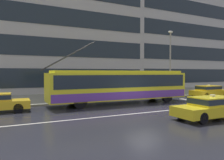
% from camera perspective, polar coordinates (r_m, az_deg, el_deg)
% --- Properties ---
extents(ground_plane, '(160.00, 160.00, 0.00)m').
position_cam_1_polar(ground_plane, '(16.40, 8.35, -7.45)').
color(ground_plane, '#21222A').
extents(sidewalk_slab, '(80.00, 10.00, 0.14)m').
position_cam_1_polar(sidewalk_slab, '(25.11, -4.83, -4.02)').
color(sidewalk_slab, gray).
rests_on(sidewalk_slab, ground_plane).
extents(crosswalk_stripe_edge_near, '(0.44, 4.40, 0.01)m').
position_cam_1_polar(crosswalk_stripe_edge_near, '(22.14, 21.22, -5.11)').
color(crosswalk_stripe_edge_near, beige).
rests_on(crosswalk_stripe_edge_near, ground_plane).
extents(crosswalk_stripe_inner_a, '(0.44, 4.40, 0.01)m').
position_cam_1_polar(crosswalk_stripe_inner_a, '(22.81, 22.74, -4.93)').
color(crosswalk_stripe_inner_a, beige).
rests_on(crosswalk_stripe_inner_a, ground_plane).
extents(crosswalk_stripe_center, '(0.44, 4.40, 0.01)m').
position_cam_1_polar(crosswalk_stripe_center, '(23.50, 24.18, -4.75)').
color(crosswalk_stripe_center, beige).
rests_on(crosswalk_stripe_center, ground_plane).
extents(crosswalk_stripe_inner_b, '(0.44, 4.40, 0.01)m').
position_cam_1_polar(crosswalk_stripe_inner_b, '(24.20, 25.52, -4.58)').
color(crosswalk_stripe_inner_b, beige).
rests_on(crosswalk_stripe_inner_b, ground_plane).
extents(lane_centre_line, '(72.00, 0.14, 0.01)m').
position_cam_1_polar(lane_centre_line, '(15.44, 10.93, -8.03)').
color(lane_centre_line, silver).
rests_on(lane_centre_line, ground_plane).
extents(trolleybus, '(12.73, 2.68, 5.14)m').
position_cam_1_polar(trolleybus, '(18.97, 2.20, -1.40)').
color(trolleybus, yellow).
rests_on(trolleybus, ground_plane).
extents(taxi_ahead_of_bus, '(4.36, 1.77, 1.39)m').
position_cam_1_polar(taxi_ahead_of_bus, '(26.11, 23.78, -2.56)').
color(taxi_ahead_of_bus, yellow).
rests_on(taxi_ahead_of_bus, ground_plane).
extents(taxi_oncoming_near, '(4.56, 1.81, 1.39)m').
position_cam_1_polar(taxi_oncoming_near, '(14.05, 24.24, -6.26)').
color(taxi_oncoming_near, yellow).
rests_on(taxi_oncoming_near, ground_plane).
extents(bus_shelter, '(3.58, 1.80, 2.57)m').
position_cam_1_polar(bus_shelter, '(21.29, -7.65, 0.34)').
color(bus_shelter, gray).
rests_on(bus_shelter, sidewalk_slab).
extents(pedestrian_at_shelter, '(1.32, 1.32, 1.99)m').
position_cam_1_polar(pedestrian_at_shelter, '(23.27, 1.90, -0.37)').
color(pedestrian_at_shelter, '#2B2251').
rests_on(pedestrian_at_shelter, sidewalk_slab).
extents(pedestrian_approaching_curb, '(0.43, 0.43, 1.63)m').
position_cam_1_polar(pedestrian_approaching_curb, '(20.50, -8.27, -2.47)').
color(pedestrian_approaching_curb, '#4E4E46').
rests_on(pedestrian_approaching_curb, sidewalk_slab).
extents(pedestrian_walking_past, '(1.45, 1.45, 1.97)m').
position_cam_1_polar(pedestrian_walking_past, '(20.09, -12.37, -0.71)').
color(pedestrian_walking_past, '#4D543B').
rests_on(pedestrian_walking_past, sidewalk_slab).
extents(street_lamp, '(0.60, 0.32, 7.08)m').
position_cam_1_polar(street_lamp, '(25.04, 14.83, 5.59)').
color(street_lamp, gray).
rests_on(street_lamp, sidewalk_slab).
extents(office_tower_corner_left, '(25.08, 11.74, 19.03)m').
position_cam_1_polar(office_tower_corner_left, '(33.86, -15.72, 13.53)').
color(office_tower_corner_left, '#ABACAD').
rests_on(office_tower_corner_left, ground_plane).
extents(office_tower_corner_right, '(27.99, 15.17, 19.78)m').
position_cam_1_polar(office_tower_corner_right, '(47.89, 15.36, 10.53)').
color(office_tower_corner_right, '#B0B2B2').
rests_on(office_tower_corner_right, ground_plane).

